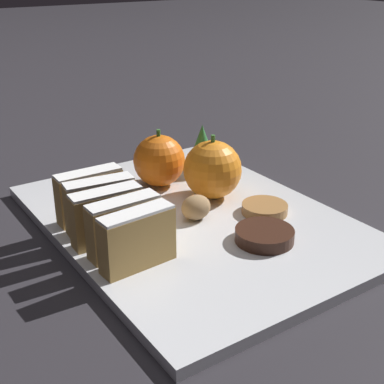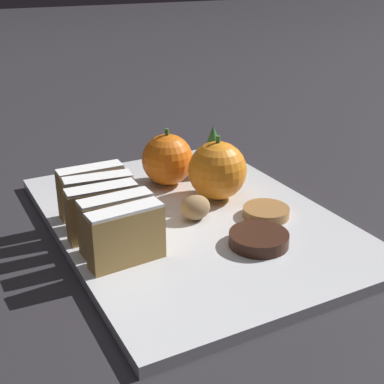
{
  "view_description": "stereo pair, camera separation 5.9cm",
  "coord_description": "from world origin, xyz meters",
  "px_view_note": "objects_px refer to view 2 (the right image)",
  "views": [
    {
      "loc": [
        -0.3,
        -0.45,
        0.28
      ],
      "look_at": [
        0.0,
        0.0,
        0.04
      ],
      "focal_mm": 50.0,
      "sensor_mm": 36.0,
      "label": 1
    },
    {
      "loc": [
        -0.25,
        -0.48,
        0.28
      ],
      "look_at": [
        0.0,
        0.0,
        0.04
      ],
      "focal_mm": 50.0,
      "sensor_mm": 36.0,
      "label": 2
    }
  ],
  "objects_px": {
    "chocolate_cookie": "(259,239)",
    "orange_far": "(217,171)",
    "orange_near": "(167,160)",
    "walnut": "(195,208)"
  },
  "relations": [
    {
      "from": "orange_far",
      "to": "chocolate_cookie",
      "type": "distance_m",
      "value": 0.13
    },
    {
      "from": "chocolate_cookie",
      "to": "orange_far",
      "type": "bearing_deg",
      "value": 80.04
    },
    {
      "from": "orange_near",
      "to": "walnut",
      "type": "relative_size",
      "value": 2.14
    },
    {
      "from": "orange_near",
      "to": "orange_far",
      "type": "bearing_deg",
      "value": -63.45
    },
    {
      "from": "orange_near",
      "to": "chocolate_cookie",
      "type": "relative_size",
      "value": 1.21
    },
    {
      "from": "walnut",
      "to": "chocolate_cookie",
      "type": "height_order",
      "value": "walnut"
    },
    {
      "from": "orange_far",
      "to": "walnut",
      "type": "relative_size",
      "value": 2.28
    },
    {
      "from": "chocolate_cookie",
      "to": "walnut",
      "type": "bearing_deg",
      "value": 110.03
    },
    {
      "from": "orange_far",
      "to": "walnut",
      "type": "xyz_separation_m",
      "value": [
        -0.05,
        -0.04,
        -0.02
      ]
    },
    {
      "from": "orange_near",
      "to": "walnut",
      "type": "bearing_deg",
      "value": -99.08
    }
  ]
}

